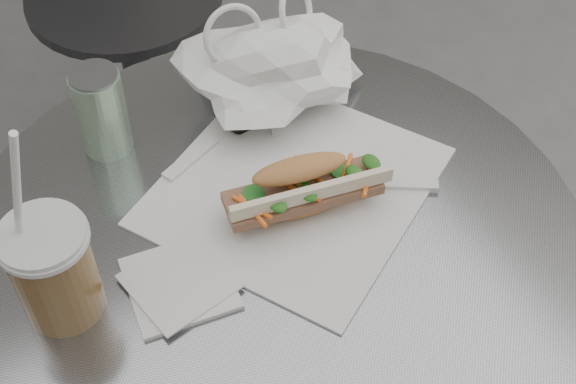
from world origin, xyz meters
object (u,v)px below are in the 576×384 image
banh_mi (301,188)px  drink_can (102,111)px  cafe_table (274,360)px  sunglasses (267,104)px  chair_far (121,39)px  iced_coffee (53,269)px

banh_mi → drink_can: bearing=137.3°
cafe_table → sunglasses: bearing=60.2°
chair_far → sunglasses: size_ratio=5.89×
drink_can → sunglasses: bearing=-17.1°
cafe_table → iced_coffee: iced_coffee is taller
iced_coffee → drink_can: bearing=55.5°
banh_mi → iced_coffee: iced_coffee is taller
iced_coffee → sunglasses: (0.34, 0.14, -0.04)m
banh_mi → chair_far: bearing=96.5°
banh_mi → sunglasses: banh_mi is taller
chair_far → banh_mi: (-0.10, -0.91, 0.43)m
iced_coffee → sunglasses: size_ratio=2.07×
chair_far → iced_coffee: bearing=50.6°
chair_far → banh_mi: banh_mi is taller
banh_mi → sunglasses: bearing=86.1°
chair_far → drink_can: drink_can is taller
chair_far → drink_can: bearing=54.2°
chair_far → iced_coffee: size_ratio=2.85×
sunglasses → drink_can: 0.21m
chair_far → banh_mi: 1.01m
sunglasses → drink_can: size_ratio=1.10×
chair_far → sunglasses: (-0.05, -0.75, 0.41)m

